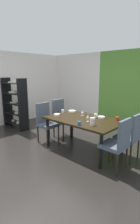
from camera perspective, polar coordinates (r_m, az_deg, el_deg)
ground_plane at (r=4.51m, az=-7.15°, el=-11.16°), size 5.29×5.61×0.02m
back_panel_interior at (r=7.14m, az=1.93°, el=8.35°), size 2.30×0.10×2.51m
dining_table at (r=4.10m, az=4.40°, el=-3.33°), size 1.77×1.07×0.76m
chair_right_near at (r=3.38m, az=15.35°, el=-9.48°), size 0.44×0.44×1.01m
chair_right_far at (r=3.85m, az=19.26°, el=-6.96°), size 0.44×0.44×1.01m
chair_left_near at (r=4.65m, az=-7.88°, el=-2.85°), size 0.45×0.44×1.04m
chair_left_far at (r=5.00m, az=-2.96°, el=-1.49°), size 0.45×0.44×1.06m
display_shelf at (r=5.99m, az=-17.61°, el=2.77°), size 1.05×0.33×1.64m
wine_glass_corner at (r=4.37m, az=4.09°, el=-0.00°), size 0.07×0.07×0.13m
wine_glass_south at (r=3.84m, az=5.87°, el=-1.47°), size 0.06×0.06×0.16m
serving_bowl_east at (r=4.19m, az=10.18°, el=-1.69°), size 0.16×0.16×0.04m
serving_bowl_near_window at (r=4.38m, az=-4.30°, el=-0.88°), size 0.15×0.15×0.05m
serving_bowl_rear at (r=4.73m, az=0.70°, el=0.21°), size 0.20×0.20×0.05m
cup_north at (r=4.11m, az=15.11°, el=-2.02°), size 0.08×0.08×0.07m
cup_left at (r=3.60m, az=3.00°, el=-3.64°), size 0.07×0.07×0.08m
cup_front at (r=4.67m, az=-2.36°, el=0.24°), size 0.08×0.08×0.08m
cup_right at (r=4.19m, az=8.36°, el=-1.25°), size 0.08×0.08×0.10m
pitcher_west at (r=3.60m, az=7.35°, el=-3.05°), size 0.12×0.10×0.16m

